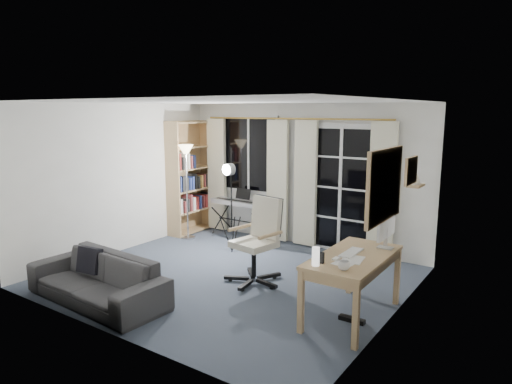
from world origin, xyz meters
TOP-DOWN VIEW (x-y plane):
  - floor at (0.00, 0.00)m, footprint 4.50×4.00m
  - window at (-1.05, 1.97)m, footprint 1.20×0.08m
  - french_door at (0.75, 1.97)m, footprint 1.32×0.09m
  - curtains at (-0.14, 1.88)m, footprint 3.60×0.07m
  - bookshelf at (-2.13, 1.49)m, footprint 0.34×0.98m
  - torchiere_lamp at (-1.82, 1.12)m, footprint 0.31×0.31m
  - keyboard_piano at (-1.07, 1.70)m, footprint 1.15×0.56m
  - studio_light at (-0.76, 0.99)m, footprint 0.29×0.30m
  - office_chair at (0.40, 0.15)m, footprint 0.79×0.78m
  - desk at (1.88, -0.23)m, footprint 0.68×1.35m
  - monitor at (2.08, 0.22)m, footprint 0.17×0.52m
  - desk_clutter at (1.82, -0.45)m, footprint 0.43×0.82m
  - mug at (1.98, -0.73)m, footprint 0.12×0.09m
  - wall_mirror at (2.22, -0.35)m, footprint 0.04×0.94m
  - framed_print at (2.23, 0.55)m, footprint 0.03×0.42m
  - wall_shelf at (2.16, 1.05)m, footprint 0.16×0.30m
  - sofa at (-0.84, -1.55)m, footprint 1.93×0.64m

SIDE VIEW (x-z plane):
  - floor at x=0.00m, z-range -0.02..0.00m
  - sofa at x=-0.84m, z-range 0.00..0.75m
  - desk_clutter at x=1.82m, z-range 0.11..1.03m
  - keyboard_piano at x=-1.07m, z-range 0.22..1.05m
  - desk at x=1.88m, z-range 0.27..1.00m
  - office_chair at x=0.40m, z-range 0.10..1.24m
  - mug at x=1.98m, z-range 0.73..0.84m
  - bookshelf at x=-2.13m, z-range -0.05..2.04m
  - monitor at x=2.08m, z-range 0.77..1.23m
  - french_door at x=0.75m, z-range -0.03..2.08m
  - curtains at x=-0.14m, z-range 0.03..2.16m
  - studio_light at x=-0.76m, z-range 0.45..1.93m
  - torchiere_lamp at x=-1.82m, z-range 0.52..2.21m
  - wall_shelf at x=2.16m, z-range 1.32..1.50m
  - window at x=-1.05m, z-range 0.80..2.20m
  - wall_mirror at x=2.22m, z-range 1.18..1.92m
  - framed_print at x=2.23m, z-range 1.44..1.76m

